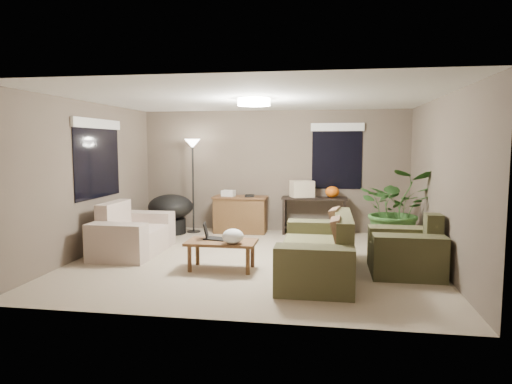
% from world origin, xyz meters
% --- Properties ---
extents(room_shell, '(5.50, 5.50, 5.50)m').
position_xyz_m(room_shell, '(0.00, 0.00, 1.25)').
color(room_shell, tan).
rests_on(room_shell, ground).
extents(main_sofa, '(0.95, 2.20, 0.85)m').
position_xyz_m(main_sofa, '(1.03, -0.66, 0.29)').
color(main_sofa, brown).
rests_on(main_sofa, ground).
extents(throw_pillows, '(0.30, 1.37, 0.47)m').
position_xyz_m(throw_pillows, '(1.28, -0.66, 0.65)').
color(throw_pillows, '#8C7251').
rests_on(throw_pillows, main_sofa).
extents(loveseat, '(0.90, 1.60, 0.85)m').
position_xyz_m(loveseat, '(-2.09, 0.14, 0.30)').
color(loveseat, beige).
rests_on(loveseat, ground).
extents(armchair, '(0.95, 1.00, 0.85)m').
position_xyz_m(armchair, '(2.23, -0.41, 0.30)').
color(armchair, '#4C4B2E').
rests_on(armchair, ground).
extents(coffee_table, '(1.00, 0.55, 0.42)m').
position_xyz_m(coffee_table, '(-0.37, -0.62, 0.36)').
color(coffee_table, brown).
rests_on(coffee_table, ground).
extents(laptop, '(0.40, 0.30, 0.24)m').
position_xyz_m(laptop, '(-0.54, -0.52, 0.48)').
color(laptop, black).
rests_on(laptop, coffee_table).
extents(plastic_bag, '(0.36, 0.34, 0.21)m').
position_xyz_m(plastic_bag, '(-0.17, -0.77, 0.53)').
color(plastic_bag, white).
rests_on(plastic_bag, coffee_table).
extents(desk, '(1.10, 0.50, 0.75)m').
position_xyz_m(desk, '(-0.63, 2.14, 0.38)').
color(desk, brown).
rests_on(desk, ground).
extents(desk_papers, '(0.69, 0.29, 0.12)m').
position_xyz_m(desk_papers, '(-0.79, 2.13, 0.80)').
color(desk_papers, silver).
rests_on(desk_papers, desk).
extents(console_table, '(1.30, 0.40, 0.75)m').
position_xyz_m(console_table, '(0.87, 2.22, 0.44)').
color(console_table, black).
rests_on(console_table, ground).
extents(pumpkin, '(0.30, 0.30, 0.23)m').
position_xyz_m(pumpkin, '(1.22, 2.22, 0.86)').
color(pumpkin, orange).
rests_on(pumpkin, console_table).
extents(cardboard_box, '(0.52, 0.46, 0.33)m').
position_xyz_m(cardboard_box, '(0.62, 2.22, 0.91)').
color(cardboard_box, beige).
rests_on(cardboard_box, console_table).
extents(papasan_chair, '(1.13, 1.13, 0.80)m').
position_xyz_m(papasan_chair, '(-2.01, 1.83, 0.47)').
color(papasan_chair, black).
rests_on(papasan_chair, ground).
extents(floor_lamp, '(0.32, 0.32, 1.91)m').
position_xyz_m(floor_lamp, '(-1.60, 2.05, 1.60)').
color(floor_lamp, black).
rests_on(floor_lamp, ground).
extents(ceiling_fixture, '(0.50, 0.50, 0.10)m').
position_xyz_m(ceiling_fixture, '(0.00, 0.00, 2.44)').
color(ceiling_fixture, white).
rests_on(ceiling_fixture, room_shell).
extents(houseplant, '(1.26, 1.40, 1.09)m').
position_xyz_m(houseplant, '(2.30, 1.12, 0.55)').
color(houseplant, '#2D5923').
rests_on(houseplant, ground).
extents(cat_scratching_post, '(0.32, 0.32, 0.50)m').
position_xyz_m(cat_scratching_post, '(2.25, -0.13, 0.21)').
color(cat_scratching_post, tan).
rests_on(cat_scratching_post, ground).
extents(window_left, '(0.05, 1.56, 1.33)m').
position_xyz_m(window_left, '(-2.73, 0.30, 1.78)').
color(window_left, black).
rests_on(window_left, room_shell).
extents(window_back, '(1.06, 0.05, 1.33)m').
position_xyz_m(window_back, '(1.30, 2.48, 1.79)').
color(window_back, black).
rests_on(window_back, room_shell).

